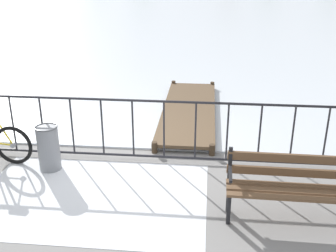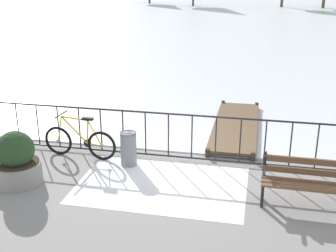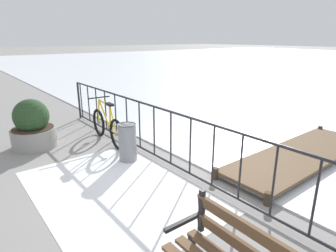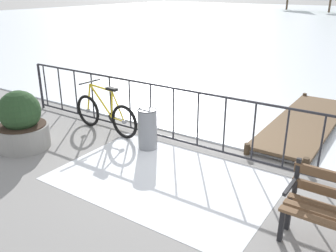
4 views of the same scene
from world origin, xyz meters
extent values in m
plane|color=gray|center=(0.00, 0.00, 0.00)|extent=(160.00, 160.00, 0.00)
cube|color=white|center=(-0.13, -1.20, 0.00)|extent=(3.24, 2.19, 0.01)
cylinder|color=#232328|center=(0.00, 0.00, 1.05)|extent=(9.00, 0.04, 0.04)
cylinder|color=#232328|center=(0.00, 0.00, 0.08)|extent=(9.00, 0.04, 0.04)
cylinder|color=#232328|center=(-4.50, 0.00, 0.53)|extent=(0.06, 0.06, 1.05)
cylinder|color=#232328|center=(-4.32, 0.00, 0.57)|extent=(0.03, 0.03, 0.97)
cylinder|color=#232328|center=(-3.81, 0.00, 0.57)|extent=(0.03, 0.03, 0.97)
cylinder|color=#232328|center=(-3.30, 0.00, 0.57)|extent=(0.03, 0.03, 0.97)
cylinder|color=#232328|center=(-2.80, 0.00, 0.57)|extent=(0.03, 0.03, 0.97)
cylinder|color=#232328|center=(-2.29, 0.00, 0.57)|extent=(0.03, 0.03, 0.97)
cylinder|color=#232328|center=(-1.78, 0.00, 0.57)|extent=(0.03, 0.03, 0.97)
cylinder|color=#232328|center=(-1.27, 0.00, 0.57)|extent=(0.03, 0.03, 0.97)
cylinder|color=#232328|center=(-0.76, 0.00, 0.57)|extent=(0.03, 0.03, 0.97)
cylinder|color=#232328|center=(-0.25, 0.00, 0.57)|extent=(0.03, 0.03, 0.97)
cylinder|color=#232328|center=(0.25, 0.00, 0.57)|extent=(0.03, 0.03, 0.97)
cylinder|color=#232328|center=(0.76, 0.00, 0.57)|extent=(0.03, 0.03, 0.97)
cylinder|color=#232328|center=(1.27, 0.00, 0.57)|extent=(0.03, 0.03, 0.97)
cylinder|color=#232328|center=(1.78, 0.00, 0.57)|extent=(0.03, 0.03, 0.97)
torus|color=black|center=(-1.66, -0.33, 0.33)|extent=(0.66, 0.11, 0.66)
cylinder|color=gray|center=(-1.66, -0.33, 0.33)|extent=(0.08, 0.07, 0.08)
torus|color=black|center=(-2.70, -0.25, 0.33)|extent=(0.66, 0.11, 0.66)
cylinder|color=gray|center=(-2.70, -0.25, 0.33)|extent=(0.08, 0.07, 0.08)
cylinder|color=yellow|center=(-1.97, -0.30, 0.62)|extent=(0.08, 0.04, 0.53)
cylinder|color=yellow|center=(-2.28, -0.28, 0.63)|extent=(0.61, 0.08, 0.59)
cylinder|color=yellow|center=(-2.26, -0.28, 0.90)|extent=(0.63, 0.09, 0.07)
cylinder|color=yellow|center=(-1.82, -0.32, 0.34)|extent=(0.34, 0.06, 0.05)
cylinder|color=yellow|center=(-1.80, -0.32, 0.61)|extent=(0.32, 0.05, 0.56)
cylinder|color=yellow|center=(-2.64, -0.25, 0.62)|extent=(0.16, 0.04, 0.59)
cube|color=black|center=(-1.95, -0.31, 0.92)|extent=(0.25, 0.12, 0.05)
cylinder|color=black|center=(-2.58, -0.26, 0.96)|extent=(0.07, 0.52, 0.03)
cylinder|color=black|center=(-1.99, -0.30, 0.35)|extent=(0.18, 0.03, 0.18)
cube|color=black|center=(1.76, -1.63, 0.22)|extent=(0.05, 0.06, 0.44)
cube|color=black|center=(1.77, -1.37, 0.22)|extent=(0.05, 0.06, 0.44)
cube|color=black|center=(1.77, -1.25, 0.67)|extent=(0.05, 0.04, 0.45)
cube|color=black|center=(1.76, -1.50, 0.64)|extent=(0.05, 0.40, 0.04)
cylinder|color=gray|center=(-2.88, -1.67, 0.21)|extent=(0.91, 0.91, 0.42)
cylinder|color=#38281E|center=(-2.88, -1.67, 0.43)|extent=(0.84, 0.84, 0.02)
sphere|color=#264223|center=(-2.88, -1.67, 0.69)|extent=(0.73, 0.73, 0.73)
cylinder|color=gray|center=(-1.02, -0.44, 0.36)|extent=(0.34, 0.34, 0.72)
torus|color=#494A4E|center=(-1.02, -0.44, 0.72)|extent=(0.35, 0.35, 0.02)
cube|color=brown|center=(1.06, 2.18, 0.12)|extent=(1.10, 3.76, 0.06)
cylinder|color=#433323|center=(0.56, 0.30, 0.10)|extent=(0.10, 0.10, 0.20)
cylinder|color=#433323|center=(1.55, 0.30, 0.10)|extent=(0.10, 0.10, 0.20)
cylinder|color=#433323|center=(0.56, 4.06, 0.10)|extent=(0.10, 0.10, 0.20)
camera|label=1|loc=(1.44, -6.10, 3.17)|focal=44.18mm
camera|label=2|loc=(1.56, -8.54, 3.95)|focal=46.70mm
camera|label=3|loc=(3.43, -2.98, 2.27)|focal=30.30mm
camera|label=4|loc=(2.58, -5.13, 2.71)|focal=38.35mm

